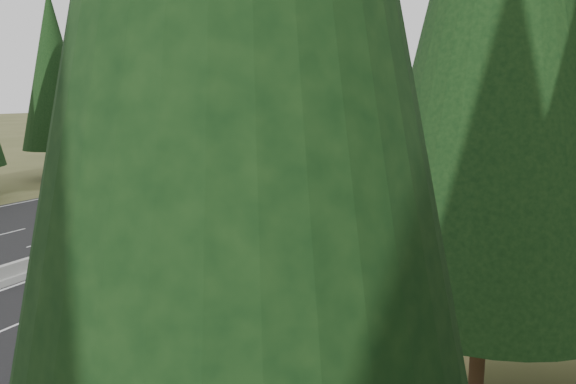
{
  "coord_description": "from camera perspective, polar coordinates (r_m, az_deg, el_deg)",
  "views": [
    {
      "loc": [
        21.38,
        -7.52,
        8.28
      ],
      "look_at": [
        8.21,
        20.0,
        2.98
      ],
      "focal_mm": 35.0,
      "sensor_mm": 36.0,
      "label": 1
    }
  ],
  "objects": [
    {
      "name": "car_onc_blue",
      "position": [
        54.77,
        -14.08,
        1.74
      ],
      "size": [
        2.53,
        5.32,
        1.5
      ],
      "primitive_type": "imported",
      "rotation": [
        0.0,
        0.0,
        3.23
      ],
      "color": "#16154B",
      "rests_on": "road"
    },
    {
      "name": "tree_row_left",
      "position": [
        84.29,
        -5.4,
        10.68
      ],
      "size": [
        12.04,
        242.99,
        19.0
      ],
      "color": "black",
      "rests_on": "ground"
    },
    {
      "name": "shoulder_left",
      "position": [
        96.24,
        1.46,
        4.94
      ],
      "size": [
        3.6,
        260.0,
        0.06
      ],
      "primitive_type": "cube",
      "color": "#3D4520",
      "rests_on": "ground"
    },
    {
      "name": "car_onc_near",
      "position": [
        39.27,
        -16.2,
        -1.46
      ],
      "size": [
        1.9,
        4.7,
        1.52
      ],
      "primitive_type": "imported",
      "rotation": [
        0.0,
        0.0,
        3.21
      ],
      "color": "black",
      "rests_on": "road"
    },
    {
      "name": "road",
      "position": [
        90.47,
        11.83,
        4.42
      ],
      "size": [
        32.0,
        260.0,
        0.08
      ],
      "primitive_type": "cube",
      "color": "black",
      "rests_on": "ground"
    },
    {
      "name": "hov_sign_pole",
      "position": [
        38.74,
        -7.04,
        4.52
      ],
      "size": [
        2.8,
        0.5,
        8.0
      ],
      "color": "slate",
      "rests_on": "road"
    },
    {
      "name": "car_onc_white",
      "position": [
        99.33,
        12.24,
        5.31
      ],
      "size": [
        1.8,
        4.19,
        1.41
      ],
      "primitive_type": "imported",
      "rotation": [
        0.0,
        0.0,
        3.18
      ],
      "color": "#B8B8B8",
      "rests_on": "road"
    },
    {
      "name": "median_barrier",
      "position": [
        90.44,
        11.84,
        4.66
      ],
      "size": [
        0.7,
        260.0,
        0.85
      ],
      "color": "#9A9994",
      "rests_on": "road"
    },
    {
      "name": "car_ahead_dkred",
      "position": [
        71.89,
        19.97,
        3.29
      ],
      "size": [
        1.91,
        4.5,
        1.44
      ],
      "primitive_type": "imported",
      "rotation": [
        0.0,
        0.0,
        -0.09
      ],
      "color": "#5B1B0D",
      "rests_on": "road"
    },
    {
      "name": "car_ahead_dkgrey",
      "position": [
        67.13,
        19.55,
        2.88
      ],
      "size": [
        2.11,
        4.94,
        1.42
      ],
      "primitive_type": "imported",
      "rotation": [
        0.0,
        0.0,
        0.02
      ],
      "color": "#232326",
      "rests_on": "road"
    },
    {
      "name": "car_ahead_white",
      "position": [
        108.33,
        19.76,
        5.38
      ],
      "size": [
        3.24,
        6.15,
        1.65
      ],
      "primitive_type": "imported",
      "rotation": [
        0.0,
        0.0,
        0.09
      ],
      "color": "silver",
      "rests_on": "road"
    },
    {
      "name": "silver_minivan",
      "position": [
        43.55,
        12.2,
        -0.04
      ],
      "size": [
        3.3,
        6.51,
        1.76
      ],
      "primitive_type": "imported",
      "rotation": [
        0.0,
        0.0,
        -0.06
      ],
      "color": "#A2A1A6",
      "rests_on": "road"
    },
    {
      "name": "car_ahead_green",
      "position": [
        79.73,
        14.51,
        4.21
      ],
      "size": [
        1.88,
        4.67,
        1.59
      ],
      "primitive_type": "imported",
      "rotation": [
        0.0,
        0.0,
        0.0
      ],
      "color": "#145836",
      "rests_on": "road"
    },
    {
      "name": "car_onc_far",
      "position": [
        117.37,
        7.76,
        6.14
      ],
      "size": [
        3.07,
        5.74,
        1.53
      ],
      "primitive_type": "imported",
      "rotation": [
        0.0,
        0.0,
        3.24
      ],
      "color": "#232325",
      "rests_on": "road"
    },
    {
      "name": "tree_row_right",
      "position": [
        80.36,
        26.55,
        9.64
      ],
      "size": [
        11.41,
        245.39,
        18.95
      ],
      "color": "black",
      "rests_on": "ground"
    },
    {
      "name": "car_ahead_far",
      "position": [
        137.09,
        18.07,
        6.25
      ],
      "size": [
        1.77,
        4.28,
        1.45
      ],
      "primitive_type": "imported",
      "rotation": [
        0.0,
        0.0,
        -0.01
      ],
      "color": "black",
      "rests_on": "road"
    },
    {
      "name": "sign_gantry",
      "position": [
        44.3,
        9.22,
        5.83
      ],
      "size": [
        16.75,
        0.98,
        7.8
      ],
      "color": "slate",
      "rests_on": "road"
    },
    {
      "name": "red_pickup",
      "position": [
        42.82,
        5.15,
        0.31
      ],
      "size": [
        2.24,
        6.26,
        2.04
      ],
      "color": "black",
      "rests_on": "road"
    },
    {
      "name": "shoulder_right",
      "position": [
        87.98,
        23.17,
        3.68
      ],
      "size": [
        3.6,
        260.0,
        0.06
      ],
      "primitive_type": "cube",
      "color": "olive",
      "rests_on": "ground"
    }
  ]
}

